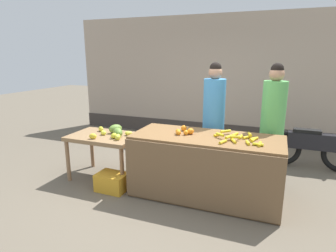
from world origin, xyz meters
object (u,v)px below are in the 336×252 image
(parked_motorcycle, at_px, (312,147))
(produce_crate, at_px, (112,182))
(produce_sack, at_px, (165,154))
(vendor_woman_blue_shirt, at_px, (213,121))
(vendor_woman_green_shirt, at_px, (272,126))

(parked_motorcycle, bearing_deg, produce_crate, -144.71)
(parked_motorcycle, distance_m, produce_sack, 2.55)
(vendor_woman_blue_shirt, bearing_deg, produce_sack, -177.05)
(vendor_woman_blue_shirt, distance_m, produce_sack, 1.03)
(vendor_woman_green_shirt, height_order, parked_motorcycle, vendor_woman_green_shirt)
(vendor_woman_blue_shirt, xyz_separation_m, produce_sack, (-0.81, -0.04, -0.64))
(produce_crate, bearing_deg, vendor_woman_blue_shirt, 39.22)
(vendor_woman_blue_shirt, distance_m, vendor_woman_green_shirt, 0.87)
(vendor_woman_green_shirt, distance_m, parked_motorcycle, 1.28)
(produce_crate, relative_size, produce_sack, 0.74)
(vendor_woman_green_shirt, bearing_deg, parked_motorcycle, 54.97)
(vendor_woman_green_shirt, bearing_deg, produce_crate, -154.22)
(vendor_woman_blue_shirt, bearing_deg, parked_motorcycle, 31.76)
(produce_sack, bearing_deg, vendor_woman_green_shirt, 1.49)
(produce_sack, bearing_deg, parked_motorcycle, 22.98)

